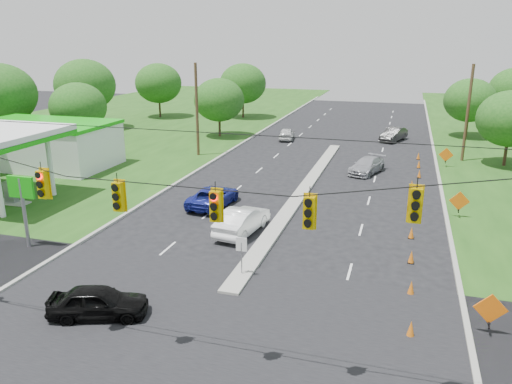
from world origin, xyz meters
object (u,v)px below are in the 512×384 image
(blue_pickup, at_px, (213,196))
(gas_station, at_px, (34,142))
(white_sedan, at_px, (242,220))
(black_sedan, at_px, (98,302))

(blue_pickup, bearing_deg, gas_station, -10.58)
(white_sedan, relative_size, blue_pickup, 0.96)
(black_sedan, bearing_deg, gas_station, 25.72)
(white_sedan, distance_m, blue_pickup, 5.46)
(gas_station, xyz_separation_m, black_sedan, (19.12, -19.48, -1.88))
(white_sedan, bearing_deg, blue_pickup, -42.88)
(black_sedan, distance_m, white_sedan, 11.09)
(gas_station, distance_m, black_sedan, 27.36)
(gas_station, xyz_separation_m, white_sedan, (21.86, -8.74, -1.79))
(gas_station, height_order, black_sedan, gas_station)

